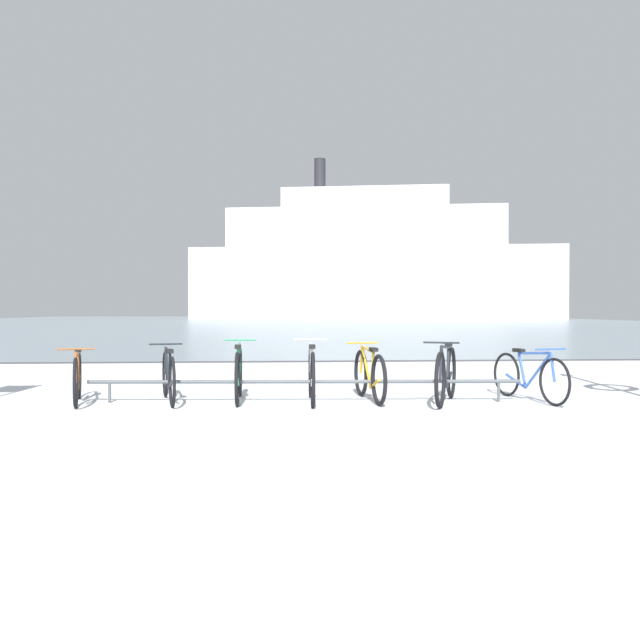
{
  "coord_description": "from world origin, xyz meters",
  "views": [
    {
      "loc": [
        -1.12,
        -6.15,
        1.25
      ],
      "look_at": [
        -0.19,
        6.89,
        1.05
      ],
      "focal_mm": 37.84,
      "sensor_mm": 36.0,
      "label": 1
    }
  ],
  "objects_px": {
    "bicycle_4": "(369,375)",
    "ferry_ship": "(371,265)",
    "bicycle_3": "(312,374)",
    "bicycle_2": "(239,374)",
    "bicycle_5": "(446,375)",
    "bicycle_0": "(77,377)",
    "bicycle_1": "(169,376)",
    "bicycle_6": "(529,376)"
  },
  "relations": [
    {
      "from": "bicycle_4",
      "to": "ferry_ship",
      "type": "bearing_deg",
      "value": 81.58
    },
    {
      "from": "bicycle_3",
      "to": "ferry_ship",
      "type": "xyz_separation_m",
      "value": [
        12.06,
        76.16,
        6.52
      ]
    },
    {
      "from": "bicycle_2",
      "to": "bicycle_5",
      "type": "distance_m",
      "value": 2.81
    },
    {
      "from": "bicycle_4",
      "to": "bicycle_3",
      "type": "bearing_deg",
      "value": -174.56
    },
    {
      "from": "bicycle_0",
      "to": "ferry_ship",
      "type": "xyz_separation_m",
      "value": [
        15.19,
        76.06,
        6.55
      ]
    },
    {
      "from": "bicycle_2",
      "to": "bicycle_3",
      "type": "bearing_deg",
      "value": -9.0
    },
    {
      "from": "bicycle_1",
      "to": "bicycle_2",
      "type": "xyz_separation_m",
      "value": [
        0.94,
        0.02,
        0.02
      ]
    },
    {
      "from": "bicycle_0",
      "to": "bicycle_2",
      "type": "distance_m",
      "value": 2.14
    },
    {
      "from": "bicycle_2",
      "to": "bicycle_6",
      "type": "relative_size",
      "value": 1.01
    },
    {
      "from": "bicycle_5",
      "to": "bicycle_1",
      "type": "bearing_deg",
      "value": 174.46
    },
    {
      "from": "bicycle_3",
      "to": "bicycle_4",
      "type": "distance_m",
      "value": 0.8
    },
    {
      "from": "bicycle_2",
      "to": "bicycle_4",
      "type": "bearing_deg",
      "value": -2.58
    },
    {
      "from": "bicycle_6",
      "to": "bicycle_3",
      "type": "bearing_deg",
      "value": 177.88
    },
    {
      "from": "bicycle_2",
      "to": "bicycle_3",
      "type": "height_order",
      "value": "bicycle_3"
    },
    {
      "from": "bicycle_2",
      "to": "bicycle_5",
      "type": "height_order",
      "value": "bicycle_5"
    },
    {
      "from": "bicycle_5",
      "to": "ferry_ship",
      "type": "relative_size",
      "value": 0.04
    },
    {
      "from": "bicycle_1",
      "to": "bicycle_2",
      "type": "height_order",
      "value": "bicycle_2"
    },
    {
      "from": "bicycle_3",
      "to": "bicycle_5",
      "type": "relative_size",
      "value": 1.06
    },
    {
      "from": "bicycle_3",
      "to": "bicycle_4",
      "type": "bearing_deg",
      "value": 5.44
    },
    {
      "from": "bicycle_2",
      "to": "bicycle_3",
      "type": "distance_m",
      "value": 1.0
    },
    {
      "from": "bicycle_4",
      "to": "bicycle_5",
      "type": "bearing_deg",
      "value": -17.0
    },
    {
      "from": "bicycle_0",
      "to": "bicycle_3",
      "type": "relative_size",
      "value": 0.89
    },
    {
      "from": "bicycle_4",
      "to": "bicycle_6",
      "type": "relative_size",
      "value": 1.0
    },
    {
      "from": "bicycle_1",
      "to": "bicycle_6",
      "type": "xyz_separation_m",
      "value": [
        4.92,
        -0.24,
        -0.01
      ]
    },
    {
      "from": "bicycle_2",
      "to": "bicycle_5",
      "type": "relative_size",
      "value": 1.01
    },
    {
      "from": "bicycle_0",
      "to": "ferry_ship",
      "type": "relative_size",
      "value": 0.03
    },
    {
      "from": "bicycle_2",
      "to": "ferry_ship",
      "type": "xyz_separation_m",
      "value": [
        13.05,
        76.01,
        6.52
      ]
    },
    {
      "from": "bicycle_0",
      "to": "bicycle_6",
      "type": "bearing_deg",
      "value": -2.03
    },
    {
      "from": "bicycle_1",
      "to": "bicycle_6",
      "type": "distance_m",
      "value": 4.92
    },
    {
      "from": "bicycle_0",
      "to": "bicycle_4",
      "type": "xyz_separation_m",
      "value": [
        3.93,
        -0.03,
        0.01
      ]
    },
    {
      "from": "bicycle_5",
      "to": "bicycle_6",
      "type": "relative_size",
      "value": 1.0
    },
    {
      "from": "bicycle_4",
      "to": "bicycle_6",
      "type": "xyz_separation_m",
      "value": [
        2.18,
        -0.19,
        -0.01
      ]
    },
    {
      "from": "bicycle_3",
      "to": "bicycle_5",
      "type": "bearing_deg",
      "value": -7.22
    },
    {
      "from": "bicycle_2",
      "to": "bicycle_5",
      "type": "bearing_deg",
      "value": -7.86
    },
    {
      "from": "bicycle_1",
      "to": "bicycle_5",
      "type": "bearing_deg",
      "value": -5.54
    },
    {
      "from": "bicycle_0",
      "to": "bicycle_1",
      "type": "relative_size",
      "value": 0.93
    },
    {
      "from": "bicycle_3",
      "to": "bicycle_2",
      "type": "bearing_deg",
      "value": 171.0
    },
    {
      "from": "bicycle_3",
      "to": "bicycle_5",
      "type": "distance_m",
      "value": 1.81
    },
    {
      "from": "bicycle_6",
      "to": "bicycle_4",
      "type": "bearing_deg",
      "value": 175.11
    },
    {
      "from": "bicycle_6",
      "to": "bicycle_1",
      "type": "bearing_deg",
      "value": 177.15
    },
    {
      "from": "bicycle_0",
      "to": "bicycle_3",
      "type": "distance_m",
      "value": 3.13
    },
    {
      "from": "bicycle_0",
      "to": "bicycle_2",
      "type": "bearing_deg",
      "value": 1.34
    }
  ]
}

